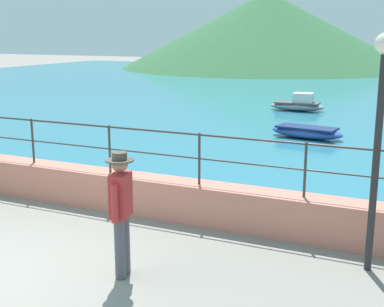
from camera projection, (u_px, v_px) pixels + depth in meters
name	position (u px, v px, depth m)	size (l,w,h in m)	color
promenade_wall	(111.00, 190.00, 9.96)	(20.00, 0.56, 0.70)	tan
railing	(109.00, 140.00, 9.74)	(18.44, 0.04, 0.90)	#383330
lake_water	(329.00, 91.00, 30.08)	(64.00, 44.32, 0.06)	teal
hill_main	(266.00, 30.00, 49.45)	(27.61, 27.61, 7.11)	#33663D
person_walking	(121.00, 208.00, 7.00)	(0.38, 0.56, 1.75)	#4C4C56
lamp_post	(380.00, 116.00, 6.91)	(0.28, 0.28, 3.28)	#232326
boat_1	(298.00, 104.00, 22.07)	(2.32, 0.94, 0.76)	gray
boat_2	(307.00, 132.00, 16.33)	(2.41, 1.24, 0.36)	#2D4C9E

